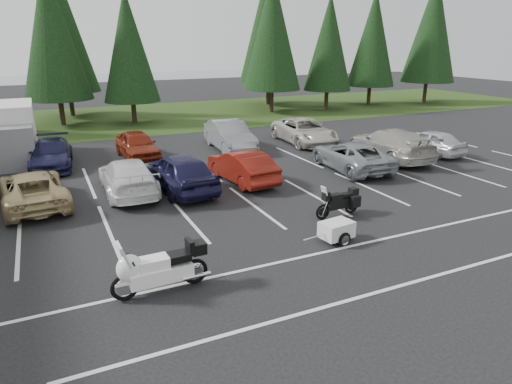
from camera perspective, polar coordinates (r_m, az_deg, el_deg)
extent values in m
plane|color=black|center=(16.38, -0.27, -3.15)|extent=(120.00, 120.00, 0.00)
cube|color=#223711|center=(38.83, -15.58, 8.86)|extent=(80.00, 16.00, 0.01)
cube|color=slate|center=(69.86, -16.98, 12.73)|extent=(70.00, 50.00, 0.02)
cube|color=silver|center=(18.10, -2.95, -1.02)|extent=(32.00, 16.00, 0.01)
cylinder|color=#332316|center=(37.04, -23.16, 9.68)|extent=(0.36, 0.36, 2.62)
cone|color=black|center=(36.74, -24.22, 17.73)|extent=(4.80, 4.80, 9.27)
cylinder|color=#332316|center=(36.32, -15.04, 10.08)|extent=(0.36, 0.36, 2.26)
cone|color=black|center=(35.99, -15.66, 17.19)|extent=(4.14, 4.14, 7.99)
cylinder|color=#332316|center=(40.63, 1.96, 11.82)|extent=(0.36, 0.36, 2.69)
cone|color=black|center=(40.37, 2.05, 19.43)|extent=(4.93, 4.93, 9.52)
cylinder|color=#332316|center=(43.18, 8.80, 11.78)|extent=(0.36, 0.36, 2.33)
cone|color=black|center=(42.90, 9.11, 17.96)|extent=(4.27, 4.27, 8.24)
cylinder|color=#332316|center=(47.06, 13.96, 12.08)|extent=(0.36, 0.36, 2.47)
cone|color=black|center=(46.81, 14.44, 18.10)|extent=(4.53, 4.53, 8.76)
cylinder|color=#332316|center=(50.09, 20.41, 12.05)|extent=(0.36, 0.36, 2.83)
cone|color=black|center=(49.89, 21.17, 18.50)|extent=(5.19, 5.19, 10.03)
cylinder|color=#332316|center=(41.65, -22.13, 10.69)|extent=(0.36, 0.36, 2.71)
cone|color=black|center=(41.39, -23.07, 18.12)|extent=(4.97, 4.97, 9.61)
cylinder|color=#332316|center=(45.68, 1.50, 12.76)|extent=(0.36, 0.36, 3.00)
cone|color=black|center=(45.48, 1.57, 20.30)|extent=(5.50, 5.50, 10.62)
imported|color=tan|center=(19.25, -26.14, 0.35)|extent=(2.65, 5.03, 1.35)
imported|color=white|center=(19.47, -15.74, 1.89)|extent=(2.11, 4.95, 1.42)
imported|color=#171638|center=(19.28, -9.49, 2.51)|extent=(2.32, 4.94, 1.63)
imported|color=maroon|center=(20.28, -1.76, 3.23)|extent=(1.89, 4.42, 1.42)
imported|color=gray|center=(22.72, 11.82, 4.46)|extent=(2.72, 5.14, 1.38)
imported|color=#A09D93|center=(25.27, 16.37, 5.79)|extent=(2.65, 5.74, 1.62)
imported|color=silver|center=(27.16, 20.90, 5.89)|extent=(2.03, 4.17, 1.37)
imported|color=#18193D|center=(24.81, -24.23, 4.36)|extent=(2.30, 4.82, 1.36)
imported|color=maroon|center=(25.18, -14.62, 5.69)|extent=(1.91, 4.34, 1.45)
imported|color=slate|center=(26.42, -3.30, 7.05)|extent=(2.02, 5.08, 1.64)
imported|color=beige|center=(28.28, 6.08, 7.58)|extent=(2.81, 5.51, 1.49)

